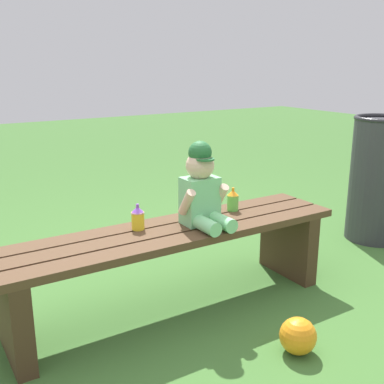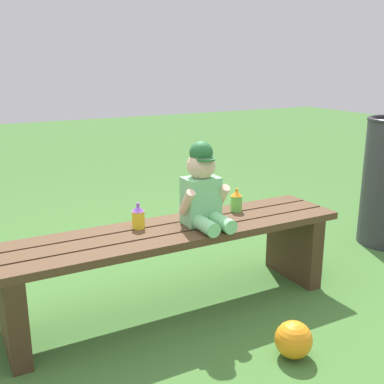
% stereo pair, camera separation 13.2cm
% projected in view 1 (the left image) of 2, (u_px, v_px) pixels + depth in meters
% --- Properties ---
extents(ground_plane, '(16.00, 16.00, 0.00)m').
position_uv_depth(ground_plane, '(174.00, 308.00, 2.34)').
color(ground_plane, '#3D6B2D').
extents(park_bench, '(1.74, 0.38, 0.42)m').
position_uv_depth(park_bench, '(173.00, 253.00, 2.26)').
color(park_bench, '#513823').
rests_on(park_bench, ground_plane).
extents(child_figure, '(0.23, 0.27, 0.40)m').
position_uv_depth(child_figure, '(202.00, 189.00, 2.24)').
color(child_figure, '#7FCC8C').
rests_on(child_figure, park_bench).
extents(sippy_cup_left, '(0.06, 0.06, 0.12)m').
position_uv_depth(sippy_cup_left, '(138.00, 217.00, 2.20)').
color(sippy_cup_left, yellow).
rests_on(sippy_cup_left, park_bench).
extents(sippy_cup_right, '(0.06, 0.06, 0.12)m').
position_uv_depth(sippy_cup_right, '(233.00, 200.00, 2.49)').
color(sippy_cup_right, '#66CC4C').
rests_on(sippy_cup_right, park_bench).
extents(toy_ball, '(0.16, 0.16, 0.16)m').
position_uv_depth(toy_ball, '(298.00, 336.00, 1.96)').
color(toy_ball, orange).
rests_on(toy_ball, ground_plane).
extents(trash_bin, '(0.39, 0.39, 0.84)m').
position_uv_depth(trash_bin, '(379.00, 179.00, 3.16)').
color(trash_bin, '#333338').
rests_on(trash_bin, ground_plane).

